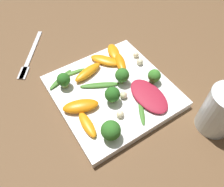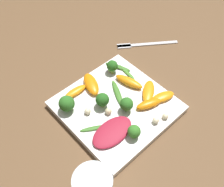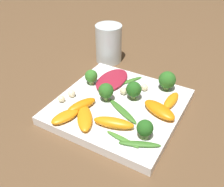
# 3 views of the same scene
# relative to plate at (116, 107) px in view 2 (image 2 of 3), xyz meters

# --- Properties ---
(ground_plane) EXTENTS (2.40, 2.40, 0.00)m
(ground_plane) POSITION_rel_plate_xyz_m (0.00, 0.00, -0.01)
(ground_plane) COLOR brown
(plate) EXTENTS (0.26, 0.26, 0.02)m
(plate) POSITION_rel_plate_xyz_m (0.00, 0.00, 0.00)
(plate) COLOR white
(plate) RESTS_ON ground_plane
(fork) EXTENTS (0.17, 0.13, 0.01)m
(fork) POSITION_rel_plate_xyz_m (0.22, 0.13, -0.01)
(fork) COLOR silver
(fork) RESTS_ON ground_plane
(radicchio_leaf_0) EXTENTS (0.11, 0.06, 0.01)m
(radicchio_leaf_0) POSITION_rel_plate_xyz_m (-0.06, -0.05, 0.02)
(radicchio_leaf_0) COLOR maroon
(radicchio_leaf_0) RESTS_ON plate
(orange_segment_0) EXTENTS (0.06, 0.08, 0.02)m
(orange_segment_0) POSITION_rel_plate_xyz_m (-0.01, 0.09, 0.02)
(orange_segment_0) COLOR orange
(orange_segment_0) RESTS_ON plate
(orange_segment_1) EXTENTS (0.07, 0.03, 0.01)m
(orange_segment_1) POSITION_rel_plate_xyz_m (-0.05, 0.10, 0.02)
(orange_segment_1) COLOR orange
(orange_segment_1) RESTS_ON plate
(orange_segment_2) EXTENTS (0.07, 0.05, 0.02)m
(orange_segment_2) POSITION_rel_plate_xyz_m (0.06, -0.06, 0.02)
(orange_segment_2) COLOR orange
(orange_segment_2) RESTS_ON plate
(orange_segment_3) EXTENTS (0.08, 0.07, 0.01)m
(orange_segment_3) POSITION_rel_plate_xyz_m (0.09, -0.03, 0.02)
(orange_segment_3) COLOR orange
(orange_segment_3) RESTS_ON plate
(orange_segment_4) EXTENTS (0.04, 0.08, 0.02)m
(orange_segment_4) POSITION_rel_plate_xyz_m (0.07, 0.03, 0.02)
(orange_segment_4) COLOR orange
(orange_segment_4) RESTS_ON plate
(orange_segment_5) EXTENTS (0.07, 0.05, 0.01)m
(orange_segment_5) POSITION_rel_plate_xyz_m (0.10, -0.07, 0.02)
(orange_segment_5) COLOR orange
(orange_segment_5) RESTS_ON plate
(broccoli_floret_0) EXTENTS (0.04, 0.04, 0.05)m
(broccoli_floret_0) POSITION_rel_plate_xyz_m (-0.10, 0.07, 0.03)
(broccoli_floret_0) COLOR #84AD5B
(broccoli_floret_0) RESTS_ON plate
(broccoli_floret_1) EXTENTS (0.03, 0.03, 0.04)m
(broccoli_floret_1) POSITION_rel_plate_xyz_m (0.01, -0.03, 0.03)
(broccoli_floret_1) COLOR #7A9E51
(broccoli_floret_1) RESTS_ON plate
(broccoli_floret_2) EXTENTS (0.03, 0.03, 0.04)m
(broccoli_floret_2) POSITION_rel_plate_xyz_m (-0.03, 0.02, 0.03)
(broccoli_floret_2) COLOR #7A9E51
(broccoli_floret_2) RESTS_ON plate
(broccoli_floret_3) EXTENTS (0.03, 0.03, 0.04)m
(broccoli_floret_3) POSITION_rel_plate_xyz_m (-0.03, -0.09, 0.03)
(broccoli_floret_3) COLOR #84AD5B
(broccoli_floret_3) RESTS_ON plate
(broccoli_floret_4) EXTENTS (0.03, 0.03, 0.04)m
(broccoli_floret_4) POSITION_rel_plate_xyz_m (0.07, 0.09, 0.03)
(broccoli_floret_4) COLOR #7A9E51
(broccoli_floret_4) RESTS_ON plate
(arugula_sprig_0) EXTENTS (0.02, 0.07, 0.01)m
(arugula_sprig_0) POSITION_rel_plate_xyz_m (0.09, 0.06, 0.01)
(arugula_sprig_0) COLOR #47842D
(arugula_sprig_0) RESTS_ON plate
(arugula_sprig_1) EXTENTS (0.06, 0.04, 0.00)m
(arugula_sprig_1) POSITION_rel_plate_xyz_m (-0.09, -0.02, 0.01)
(arugula_sprig_1) COLOR #3D7528
(arugula_sprig_1) RESTS_ON plate
(arugula_sprig_2) EXTENTS (0.06, 0.09, 0.01)m
(arugula_sprig_2) POSITION_rel_plate_xyz_m (0.02, 0.02, 0.01)
(arugula_sprig_2) COLOR #3D7528
(arugula_sprig_2) RESTS_ON plate
(arugula_sprig_3) EXTENTS (0.04, 0.07, 0.01)m
(arugula_sprig_3) POSITION_rel_plate_xyz_m (0.09, 0.09, 0.01)
(arugula_sprig_3) COLOR #3D7528
(arugula_sprig_3) RESTS_ON plate
(macadamia_nut_0) EXTENTS (0.02, 0.02, 0.02)m
(macadamia_nut_0) POSITION_rel_plate_xyz_m (0.06, -0.11, 0.02)
(macadamia_nut_0) COLOR beige
(macadamia_nut_0) RESTS_ON plate
(macadamia_nut_1) EXTENTS (0.02, 0.02, 0.02)m
(macadamia_nut_1) POSITION_rel_plate_xyz_m (0.03, -0.10, 0.02)
(macadamia_nut_1) COLOR beige
(macadamia_nut_1) RESTS_ON plate
(macadamia_nut_2) EXTENTS (0.02, 0.02, 0.02)m
(macadamia_nut_2) POSITION_rel_plate_xyz_m (-0.07, 0.03, 0.02)
(macadamia_nut_2) COLOR beige
(macadamia_nut_2) RESTS_ON plate
(macadamia_nut_3) EXTENTS (0.02, 0.02, 0.02)m
(macadamia_nut_3) POSITION_rel_plate_xyz_m (-0.03, -0.01, 0.02)
(macadamia_nut_3) COLOR beige
(macadamia_nut_3) RESTS_ON plate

